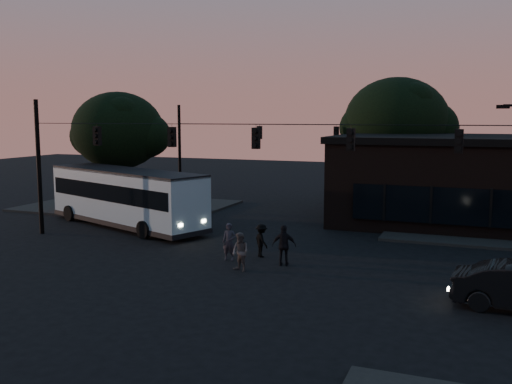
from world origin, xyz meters
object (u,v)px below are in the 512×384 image
(bus, at_px, (126,195))
(pedestrian_c, at_px, (284,245))
(building, at_px, (464,180))
(pedestrian_b, at_px, (240,252))
(pedestrian_a, at_px, (229,242))
(pedestrian_d, at_px, (262,240))

(bus, distance_m, pedestrian_c, 12.86)
(building, xyz_separation_m, pedestrian_b, (-8.47, -15.15, -1.87))
(pedestrian_c, bearing_deg, building, -129.50)
(pedestrian_c, bearing_deg, pedestrian_b, 34.58)
(bus, xyz_separation_m, pedestrian_c, (11.74, -5.14, -1.01))
(pedestrian_a, relative_size, pedestrian_b, 1.03)
(building, xyz_separation_m, pedestrian_c, (-7.02, -13.61, -1.79))
(pedestrian_d, bearing_deg, pedestrian_b, 135.18)
(pedestrian_a, xyz_separation_m, pedestrian_d, (1.16, 1.12, -0.07))
(pedestrian_a, height_order, pedestrian_d, pedestrian_a)
(pedestrian_c, distance_m, pedestrian_d, 1.89)
(bus, relative_size, pedestrian_d, 7.85)
(pedestrian_b, bearing_deg, pedestrian_d, 117.31)
(pedestrian_c, xyz_separation_m, pedestrian_d, (-1.50, 1.13, -0.13))
(building, bearing_deg, pedestrian_b, -119.20)
(building, distance_m, bus, 20.60)
(building, bearing_deg, pedestrian_c, -117.28)
(building, xyz_separation_m, bus, (-18.76, -8.47, -0.78))
(bus, bearing_deg, building, 45.69)
(pedestrian_b, distance_m, pedestrian_d, 2.68)
(pedestrian_b, distance_m, pedestrian_c, 2.12)
(building, distance_m, pedestrian_d, 15.23)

